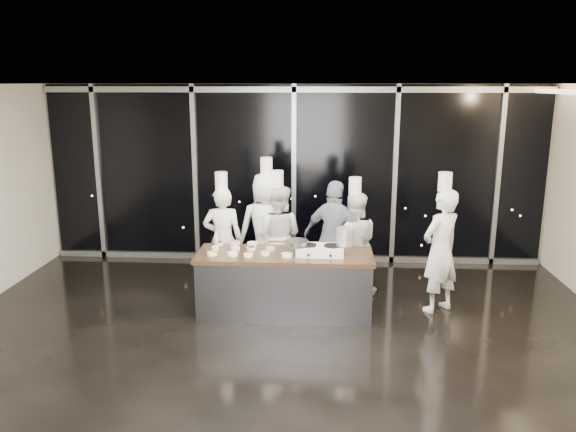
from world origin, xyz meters
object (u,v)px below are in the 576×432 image
at_px(chef_far_left, 223,238).
at_px(chef_left, 267,228).
at_px(stock_pot, 345,237).
at_px(chef_side, 441,250).
at_px(chef_right, 353,243).
at_px(chef_center, 278,235).
at_px(demo_counter, 285,283).
at_px(stove, 320,250).
at_px(frying_pan, 296,242).
at_px(guest, 335,238).

distance_m(chef_far_left, chef_left, 0.75).
xyz_separation_m(stock_pot, chef_side, (1.37, 0.28, -0.24)).
bearing_deg(chef_right, chef_far_left, -1.16).
xyz_separation_m(chef_left, chef_center, (0.18, -0.07, -0.10)).
xyz_separation_m(demo_counter, chef_center, (-0.19, 1.14, 0.39)).
relative_size(stove, chef_far_left, 0.35).
height_order(frying_pan, chef_center, chef_center).
distance_m(frying_pan, chef_side, 2.07).
relative_size(frying_pan, guest, 0.32).
xyz_separation_m(stove, chef_left, (-0.86, 1.23, -0.03)).
xyz_separation_m(chef_center, guest, (0.91, -0.24, 0.05)).
bearing_deg(stock_pot, guest, 96.87).
xyz_separation_m(stove, chef_center, (-0.68, 1.16, -0.12)).
height_order(frying_pan, chef_left, chef_left).
distance_m(stove, stock_pot, 0.39).
bearing_deg(chef_far_left, chef_right, 176.02).
relative_size(demo_counter, stock_pot, 10.30).
bearing_deg(chef_center, stock_pot, 144.62).
distance_m(chef_center, chef_right, 1.22).
height_order(chef_far_left, chef_right, chef_far_left).
bearing_deg(chef_right, stove, 58.36).
xyz_separation_m(demo_counter, chef_side, (2.20, 0.27, 0.46)).
bearing_deg(frying_pan, chef_far_left, 145.47).
bearing_deg(frying_pan, guest, 60.29).
relative_size(guest, chef_right, 0.97).
bearing_deg(chef_side, chef_center, -57.50).
height_order(chef_left, guest, chef_left).
distance_m(guest, chef_right, 0.29).
xyz_separation_m(chef_center, chef_side, (2.39, -0.87, 0.08)).
distance_m(chef_far_left, guest, 1.75).
xyz_separation_m(stove, stock_pot, (0.34, 0.01, 0.20)).
bearing_deg(guest, demo_counter, 75.57).
xyz_separation_m(frying_pan, chef_right, (0.85, 0.90, -0.25)).
height_order(frying_pan, chef_side, chef_side).
distance_m(stock_pot, chef_far_left, 2.07).
bearing_deg(chef_side, chef_far_left, -47.70).
relative_size(stock_pot, chef_left, 0.11).
bearing_deg(chef_side, stock_pot, -26.03).
relative_size(stock_pot, chef_right, 0.13).
distance_m(stove, chef_left, 1.50).
xyz_separation_m(stove, frying_pan, (-0.33, 0.00, 0.10)).
relative_size(chef_far_left, chef_left, 0.91).
distance_m(chef_far_left, chef_right, 2.03).
bearing_deg(stove, guest, 77.85).
xyz_separation_m(stove, guest, (0.23, 0.92, -0.08)).
xyz_separation_m(stock_pot, guest, (-0.11, 0.91, -0.27)).
relative_size(stove, chef_right, 0.36).
bearing_deg(chef_far_left, stock_pot, 150.25).
relative_size(frying_pan, chef_far_left, 0.30).
bearing_deg(stove, stock_pot, 3.33).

